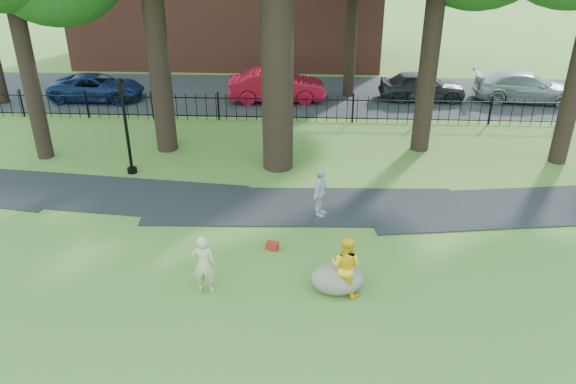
# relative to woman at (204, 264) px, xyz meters

# --- Properties ---
(ground) EXTENTS (120.00, 120.00, 0.00)m
(ground) POSITION_rel_woman_xyz_m (1.32, 0.62, -0.79)
(ground) COLOR #456A25
(ground) RESTS_ON ground
(footpath) EXTENTS (36.07, 3.85, 0.03)m
(footpath) POSITION_rel_woman_xyz_m (2.32, 4.52, -0.79)
(footpath) COLOR black
(footpath) RESTS_ON ground
(street) EXTENTS (80.00, 7.00, 0.02)m
(street) POSITION_rel_woman_xyz_m (1.32, 16.62, -0.79)
(street) COLOR black
(street) RESTS_ON ground
(iron_fence) EXTENTS (44.00, 0.04, 1.20)m
(iron_fence) POSITION_rel_woman_xyz_m (1.32, 12.62, -0.19)
(iron_fence) COLOR black
(iron_fence) RESTS_ON ground
(woman) EXTENTS (0.59, 0.40, 1.58)m
(woman) POSITION_rel_woman_xyz_m (0.00, 0.00, 0.00)
(woman) COLOR tan
(woman) RESTS_ON ground
(man) EXTENTS (0.97, 0.90, 1.61)m
(man) POSITION_rel_woman_xyz_m (3.47, 0.08, 0.02)
(man) COLOR yellow
(man) RESTS_ON ground
(pedestrian) EXTENTS (0.68, 1.00, 1.58)m
(pedestrian) POSITION_rel_woman_xyz_m (2.85, 3.99, 0.00)
(pedestrian) COLOR #B8B7BD
(pedestrian) RESTS_ON ground
(boulder) EXTENTS (1.46, 1.20, 0.76)m
(boulder) POSITION_rel_woman_xyz_m (3.27, 0.21, -0.41)
(boulder) COLOR slate
(boulder) RESTS_ON ground
(lamppost) EXTENTS (0.35, 0.35, 3.50)m
(lamppost) POSITION_rel_woman_xyz_m (-3.92, 6.83, 0.93)
(lamppost) COLOR black
(lamppost) RESTS_ON ground
(backpack) EXTENTS (0.42, 0.34, 0.28)m
(backpack) POSITION_rel_woman_xyz_m (3.09, 0.15, -0.65)
(backpack) COLOR black
(backpack) RESTS_ON ground
(red_bag) EXTENTS (0.38, 0.30, 0.22)m
(red_bag) POSITION_rel_woman_xyz_m (1.53, 1.97, -0.68)
(red_bag) COLOR maroon
(red_bag) RESTS_ON ground
(red_sedan) EXTENTS (4.82, 2.00, 1.55)m
(red_sedan) POSITION_rel_woman_xyz_m (0.76, 15.54, -0.01)
(red_sedan) COLOR #AA0D22
(red_sedan) RESTS_ON ground
(navy_van) EXTENTS (4.57, 2.12, 1.27)m
(navy_van) POSITION_rel_woman_xyz_m (-8.17, 15.30, -0.15)
(navy_van) COLOR #0D1C44
(navy_van) RESTS_ON ground
(grey_car) EXTENTS (4.20, 1.69, 1.43)m
(grey_car) POSITION_rel_woman_xyz_m (7.93, 16.09, -0.07)
(grey_car) COLOR black
(grey_car) RESTS_ON ground
(silver_car) EXTENTS (5.13, 2.49, 1.44)m
(silver_car) POSITION_rel_woman_xyz_m (12.95, 16.12, -0.07)
(silver_car) COLOR gray
(silver_car) RESTS_ON ground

